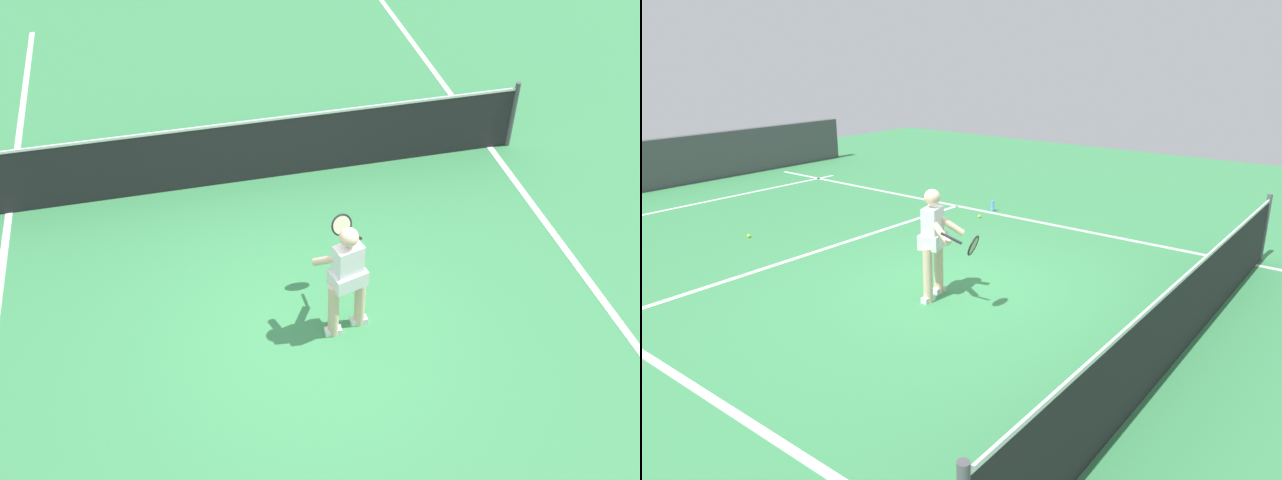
{
  "view_description": "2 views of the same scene",
  "coord_description": "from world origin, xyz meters",
  "views": [
    {
      "loc": [
        -1.29,
        -6.03,
        6.68
      ],
      "look_at": [
        0.24,
        0.41,
        1.0
      ],
      "focal_mm": 41.83,
      "sensor_mm": 36.0,
      "label": 1
    },
    {
      "loc": [
        6.15,
        4.8,
        3.3
      ],
      "look_at": [
        0.27,
        0.25,
        0.87
      ],
      "focal_mm": 32.7,
      "sensor_mm": 36.0,
      "label": 2
    }
  ],
  "objects": [
    {
      "name": "sideline_right_marking",
      "position": [
        3.71,
        0.0,
        0.0
      ],
      "size": [
        0.1,
        18.47,
        0.01
      ],
      "primitive_type": "cube",
      "color": "white",
      "rests_on": "ground"
    },
    {
      "name": "tennis_player",
      "position": [
        0.44,
        -0.09,
        0.85
      ],
      "size": [
        0.66,
        1.07,
        1.55
      ],
      "color": "beige",
      "rests_on": "ground"
    },
    {
      "name": "ground_plane",
      "position": [
        0.0,
        0.0,
        0.0
      ],
      "size": [
        26.61,
        26.61,
        0.0
      ],
      "primitive_type": "plane",
      "color": "#38844C"
    },
    {
      "name": "court_net",
      "position": [
        0.0,
        3.15,
        0.52
      ],
      "size": [
        8.09,
        0.08,
        1.12
      ],
      "color": "#4C4C51",
      "rests_on": "ground"
    }
  ]
}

